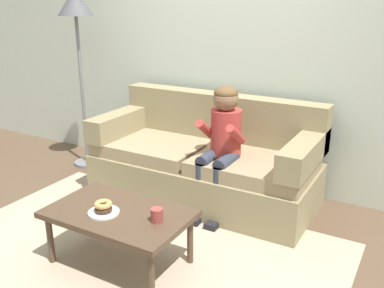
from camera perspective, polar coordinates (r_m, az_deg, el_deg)
ground at (r=3.47m, az=-4.78°, el=-12.15°), size 10.00×10.00×0.00m
wall_back at (r=4.22m, az=5.71°, el=13.53°), size 8.00×0.10×2.80m
area_rug at (r=3.30m, az=-7.29°, el=-13.96°), size 2.91×1.85×0.01m
couch at (r=3.98m, az=1.81°, el=-2.45°), size 2.02×0.90×0.93m
coffee_table at (r=3.01m, az=-9.67°, el=-9.48°), size 0.97×0.60×0.41m
person_child at (r=3.59m, az=3.97°, el=0.72°), size 0.34×0.58×1.10m
plate at (r=2.98m, az=-11.61°, el=-8.86°), size 0.21×0.21×0.01m
donut at (r=2.97m, az=-11.64°, el=-8.44°), size 0.15×0.15×0.04m
donut_second at (r=2.95m, az=-11.68°, el=-7.81°), size 0.16×0.16×0.04m
mug at (r=2.82m, az=-4.69°, el=-9.35°), size 0.08×0.08×0.09m
toy_controller at (r=3.85m, az=-10.65°, el=-8.65°), size 0.23×0.09×0.05m
floor_lamp at (r=4.69m, az=-15.07°, el=15.56°), size 0.36×0.36×1.87m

